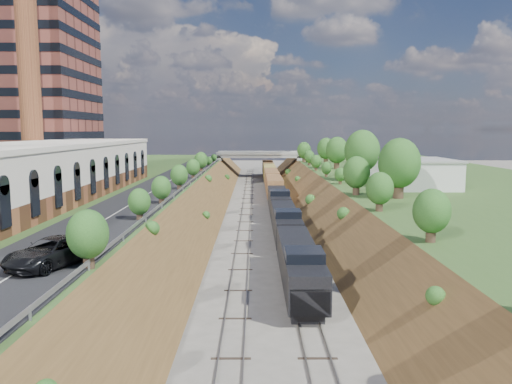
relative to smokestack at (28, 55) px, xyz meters
The scene contains 18 objects.
platform_left 23.05m from the smokestack, 53.13° to the left, with size 44.00×180.00×5.00m, color #385824.
platform_right 72.69m from the smokestack, ahead, with size 44.00×180.00×5.00m, color #385824.
embankment_left 35.58m from the smokestack, ahead, with size 7.07×180.00×7.07m, color brown.
embankment_right 53.39m from the smokestack, ahead, with size 7.07×180.00×7.07m, color brown.
rail_left_track 41.86m from the smokestack, ahead, with size 1.58×180.00×0.18m, color gray.
rail_right_track 46.11m from the smokestack, ahead, with size 1.58×180.00×0.18m, color gray.
road 28.88m from the smokestack, 11.04° to the left, with size 8.00×180.00×0.10m, color black.
guardrail 31.59m from the smokestack, ahead, with size 0.10×171.00×0.70m.
commercial_building 25.69m from the smokestack, 66.04° to the right, with size 14.30×62.30×7.00m.
highrise_tower 19.55m from the smokestack, 116.57° to the left, with size 22.00×22.00×53.90m.
smokestack is the anchor object (origin of this frame).
overpass 77.82m from the smokestack, 61.39° to the left, with size 24.50×8.30×7.40m.
white_building_near 62.29m from the smokestack, ahead, with size 9.00×12.00×4.00m, color silver.
white_building_far 64.31m from the smokestack, 16.97° to the left, with size 8.00×10.00×3.60m, color silver.
tree_right_large 57.52m from the smokestack, 16.80° to the right, with size 5.25×5.25×7.61m.
tree_left_crest 46.95m from the smokestack, 56.09° to the right, with size 2.45×2.45×3.55m.
freight_train 47.56m from the smokestack, 22.96° to the left, with size 2.98×120.18×4.55m.
suv 55.99m from the smokestack, 65.27° to the right, with size 2.95×6.39×1.78m, color black.
Camera 1 is at (-1.16, -22.53, 13.64)m, focal length 35.00 mm.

